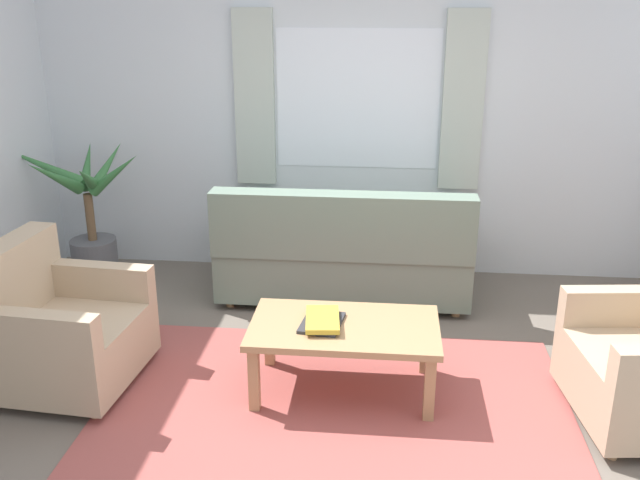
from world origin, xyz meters
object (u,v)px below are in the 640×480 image
object	(u,v)px
potted_plant	(89,224)
book_stack_on_table	(322,321)
coffee_table	(344,334)
couch	(344,254)
armchair_left	(57,329)

from	to	relation	value
potted_plant	book_stack_on_table	bearing A→B (deg)	-36.39
coffee_table	potted_plant	size ratio (longest dim) A/B	0.95
couch	armchair_left	distance (m)	2.15
couch	armchair_left	size ratio (longest dim) A/B	2.10
couch	potted_plant	bearing A→B (deg)	-4.27
book_stack_on_table	potted_plant	world-z (taller)	potted_plant
couch	potted_plant	size ratio (longest dim) A/B	1.64
potted_plant	couch	bearing A→B (deg)	-4.27
book_stack_on_table	potted_plant	bearing A→B (deg)	143.61
potted_plant	armchair_left	bearing A→B (deg)	-74.00
armchair_left	potted_plant	distance (m)	1.62
coffee_table	book_stack_on_table	xyz separation A→B (m)	(-0.13, -0.01, 0.08)
book_stack_on_table	armchair_left	bearing A→B (deg)	-178.26
couch	coffee_table	xyz separation A→B (m)	(0.09, -1.34, 0.01)
couch	armchair_left	bearing A→B (deg)	40.60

